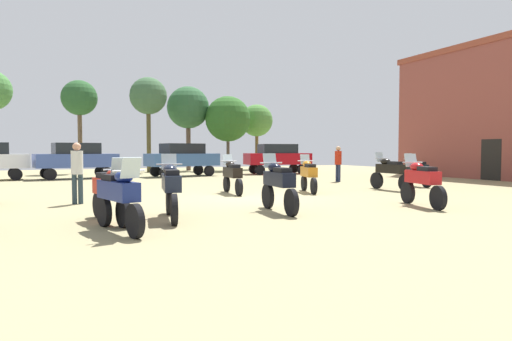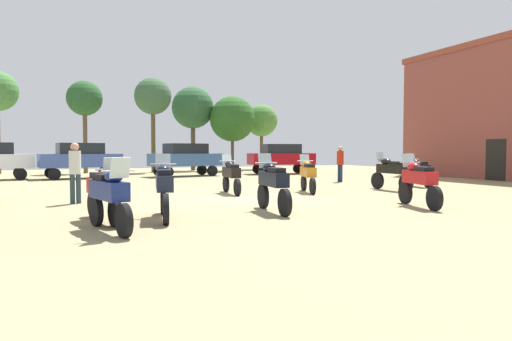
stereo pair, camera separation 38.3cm
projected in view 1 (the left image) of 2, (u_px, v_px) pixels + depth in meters
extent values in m
cube|color=#978C61|center=(249.00, 197.00, 15.08)|extent=(44.00, 52.00, 0.02)
cube|color=black|center=(491.00, 160.00, 23.43)|extent=(0.08, 1.20, 2.20)
cylinder|color=black|center=(407.00, 178.00, 20.32)|extent=(0.26, 0.63, 0.62)
cylinder|color=black|center=(427.00, 181.00, 18.76)|extent=(0.26, 0.63, 0.62)
cube|color=black|center=(417.00, 168.00, 19.52)|extent=(0.65, 1.40, 0.36)
ellipsoid|color=black|center=(413.00, 162.00, 19.81)|extent=(0.42, 0.54, 0.24)
cube|color=black|center=(420.00, 163.00, 19.28)|extent=(0.42, 0.61, 0.12)
cube|color=silver|center=(409.00, 158.00, 20.13)|extent=(0.38, 0.23, 0.39)
cylinder|color=#B7B7BC|center=(410.00, 159.00, 20.03)|extent=(0.61, 0.17, 0.04)
cylinder|color=black|center=(268.00, 196.00, 12.16)|extent=(0.18, 0.68, 0.68)
cylinder|color=black|center=(291.00, 203.00, 10.65)|extent=(0.18, 0.68, 0.68)
cube|color=black|center=(279.00, 179.00, 11.38)|extent=(0.48, 1.38, 0.36)
ellipsoid|color=black|center=(274.00, 168.00, 11.66)|extent=(0.36, 0.51, 0.24)
cube|color=black|center=(282.00, 170.00, 11.15)|extent=(0.35, 0.58, 0.12)
cube|color=silver|center=(270.00, 161.00, 11.97)|extent=(0.37, 0.18, 0.39)
cylinder|color=#B7B7BC|center=(271.00, 163.00, 11.88)|extent=(0.62, 0.09, 0.04)
cylinder|color=black|center=(377.00, 180.00, 18.42)|extent=(0.14, 0.68, 0.68)
cylinder|color=black|center=(406.00, 183.00, 16.96)|extent=(0.14, 0.68, 0.68)
cube|color=black|center=(391.00, 169.00, 17.66)|extent=(0.40, 1.39, 0.36)
ellipsoid|color=black|center=(385.00, 162.00, 17.93)|extent=(0.33, 0.49, 0.24)
cube|color=black|center=(395.00, 163.00, 17.44)|extent=(0.32, 0.57, 0.12)
cube|color=silver|center=(380.00, 157.00, 18.23)|extent=(0.36, 0.16, 0.39)
cylinder|color=#B7B7BC|center=(381.00, 158.00, 18.14)|extent=(0.62, 0.05, 0.04)
cylinder|color=black|center=(304.00, 183.00, 17.48)|extent=(0.29, 0.61, 0.60)
cylinder|color=black|center=(314.00, 186.00, 15.99)|extent=(0.29, 0.61, 0.60)
cube|color=#C27419|center=(309.00, 172.00, 16.71)|extent=(0.71, 1.32, 0.36)
ellipsoid|color=#C27419|center=(307.00, 164.00, 16.98)|extent=(0.45, 0.55, 0.24)
cube|color=black|center=(310.00, 166.00, 16.48)|extent=(0.45, 0.62, 0.12)
cube|color=silver|center=(305.00, 159.00, 17.29)|extent=(0.39, 0.25, 0.39)
cylinder|color=#B7B7BC|center=(306.00, 161.00, 17.20)|extent=(0.60, 0.21, 0.04)
cylinder|color=black|center=(135.00, 221.00, 8.00)|extent=(0.27, 0.65, 0.64)
cylinder|color=black|center=(104.00, 211.00, 9.26)|extent=(0.27, 0.65, 0.64)
cube|color=navy|center=(118.00, 190.00, 8.61)|extent=(0.68, 1.41, 0.36)
ellipsoid|color=navy|center=(124.00, 177.00, 8.36)|extent=(0.43, 0.54, 0.24)
cube|color=black|center=(113.00, 177.00, 8.79)|extent=(0.43, 0.62, 0.12)
cube|color=silver|center=(131.00, 168.00, 8.08)|extent=(0.39, 0.24, 0.39)
cylinder|color=#B7B7BC|center=(129.00, 171.00, 8.16)|extent=(0.61, 0.19, 0.04)
cylinder|color=black|center=(123.00, 213.00, 9.13)|extent=(0.25, 0.62, 0.61)
cylinder|color=black|center=(99.00, 205.00, 10.42)|extent=(0.25, 0.62, 0.61)
cube|color=#B51F11|center=(110.00, 187.00, 9.75)|extent=(0.65, 1.42, 0.36)
ellipsoid|color=#B51F11|center=(114.00, 175.00, 9.49)|extent=(0.42, 0.54, 0.24)
cube|color=black|center=(106.00, 175.00, 9.93)|extent=(0.41, 0.61, 0.12)
cube|color=silver|center=(120.00, 167.00, 9.21)|extent=(0.38, 0.23, 0.39)
cylinder|color=#B7B7BC|center=(118.00, 169.00, 9.29)|extent=(0.61, 0.17, 0.04)
cylinder|color=black|center=(408.00, 192.00, 13.29)|extent=(0.28, 0.67, 0.66)
cylinder|color=black|center=(438.00, 198.00, 11.74)|extent=(0.28, 0.67, 0.66)
cube|color=#B3171B|center=(422.00, 177.00, 12.49)|extent=(0.67, 1.38, 0.36)
ellipsoid|color=#B3171B|center=(417.00, 167.00, 12.77)|extent=(0.43, 0.54, 0.24)
cube|color=black|center=(427.00, 169.00, 12.25)|extent=(0.43, 0.62, 0.12)
cube|color=silver|center=(411.00, 160.00, 13.09)|extent=(0.39, 0.23, 0.39)
cylinder|color=#B7B7BC|center=(413.00, 162.00, 13.00)|extent=(0.61, 0.18, 0.04)
cylinder|color=black|center=(169.00, 201.00, 10.99)|extent=(0.23, 0.69, 0.68)
cylinder|color=black|center=(174.00, 209.00, 9.41)|extent=(0.23, 0.69, 0.68)
cube|color=#1A2132|center=(171.00, 182.00, 10.18)|extent=(0.58, 1.43, 0.36)
ellipsoid|color=#1A2132|center=(170.00, 170.00, 10.47)|extent=(0.39, 0.53, 0.24)
cube|color=black|center=(172.00, 172.00, 9.93)|extent=(0.39, 0.60, 0.12)
cube|color=silver|center=(169.00, 162.00, 10.79)|extent=(0.38, 0.21, 0.39)
cylinder|color=#B7B7BC|center=(169.00, 164.00, 10.70)|extent=(0.62, 0.14, 0.04)
cylinder|color=black|center=(227.00, 184.00, 16.96)|extent=(0.17, 0.61, 0.61)
cylinder|color=black|center=(239.00, 187.00, 15.46)|extent=(0.17, 0.61, 0.61)
cube|color=black|center=(232.00, 172.00, 16.19)|extent=(0.47, 1.37, 0.36)
ellipsoid|color=black|center=(230.00, 164.00, 16.46)|extent=(0.36, 0.50, 0.24)
cube|color=black|center=(234.00, 166.00, 15.96)|extent=(0.34, 0.58, 0.12)
cube|color=silver|center=(228.00, 159.00, 16.77)|extent=(0.37, 0.18, 0.39)
cylinder|color=#B7B7BC|center=(228.00, 161.00, 16.68)|extent=(0.62, 0.09, 0.04)
cylinder|color=black|center=(50.00, 174.00, 23.41)|extent=(0.67, 0.32, 0.64)
cylinder|color=black|center=(46.00, 173.00, 24.61)|extent=(0.67, 0.32, 0.64)
cylinder|color=black|center=(107.00, 173.00, 25.00)|extent=(0.67, 0.32, 0.64)
cylinder|color=black|center=(100.00, 172.00, 26.21)|extent=(0.67, 0.32, 0.64)
cube|color=#374E95|center=(76.00, 161.00, 24.78)|extent=(4.53, 2.44, 0.75)
cube|color=black|center=(76.00, 148.00, 24.74)|extent=(2.58, 1.93, 0.61)
cylinder|color=black|center=(16.00, 174.00, 23.32)|extent=(0.66, 0.30, 0.64)
cylinder|color=black|center=(14.00, 173.00, 24.55)|extent=(0.66, 0.30, 0.64)
cylinder|color=black|center=(260.00, 170.00, 28.69)|extent=(0.66, 0.30, 0.64)
cylinder|color=black|center=(254.00, 169.00, 30.07)|extent=(0.66, 0.30, 0.64)
cylinder|color=black|center=(302.00, 169.00, 29.55)|extent=(0.66, 0.30, 0.64)
cylinder|color=black|center=(294.00, 168.00, 30.92)|extent=(0.66, 0.30, 0.64)
cube|color=maroon|center=(277.00, 159.00, 29.78)|extent=(4.49, 2.32, 0.75)
cube|color=black|center=(277.00, 149.00, 29.75)|extent=(2.54, 1.87, 0.61)
cylinder|color=black|center=(165.00, 172.00, 25.69)|extent=(0.67, 0.34, 0.64)
cylinder|color=black|center=(155.00, 171.00, 26.86)|extent=(0.67, 0.34, 0.64)
cylinder|color=black|center=(209.00, 171.00, 27.37)|extent=(0.67, 0.34, 0.64)
cylinder|color=black|center=(198.00, 170.00, 28.54)|extent=(0.67, 0.34, 0.64)
cube|color=#33578F|center=(182.00, 160.00, 27.08)|extent=(4.56, 2.58, 0.75)
cube|color=black|center=(182.00, 149.00, 27.05)|extent=(2.62, 2.00, 0.61)
cylinder|color=#273741|center=(74.00, 189.00, 13.10)|extent=(0.14, 0.14, 0.88)
cylinder|color=#273741|center=(81.00, 189.00, 13.15)|extent=(0.14, 0.14, 0.88)
cylinder|color=silver|center=(77.00, 162.00, 13.09)|extent=(0.38, 0.38, 0.70)
sphere|color=tan|center=(77.00, 147.00, 13.06)|extent=(0.24, 0.24, 0.24)
cylinder|color=#212B46|center=(339.00, 173.00, 22.25)|extent=(0.14, 0.14, 0.87)
cylinder|color=#212B46|center=(337.00, 173.00, 22.40)|extent=(0.14, 0.14, 0.87)
cylinder|color=#B42311|center=(338.00, 158.00, 22.29)|extent=(0.36, 0.36, 0.69)
sphere|color=tan|center=(338.00, 149.00, 22.27)|extent=(0.24, 0.24, 0.24)
cylinder|color=#4C4236|center=(228.00, 150.00, 34.53)|extent=(0.24, 0.24, 3.23)
sphere|color=#2A5D21|center=(228.00, 119.00, 34.42)|extent=(3.52, 3.52, 3.52)
cylinder|color=brown|center=(149.00, 138.00, 31.77)|extent=(0.30, 0.30, 4.88)
sphere|color=#3A5F3A|center=(148.00, 96.00, 31.63)|extent=(2.64, 2.64, 2.64)
cylinder|color=brown|center=(80.00, 140.00, 30.33)|extent=(0.29, 0.29, 4.63)
sphere|color=#275428|center=(79.00, 98.00, 30.20)|extent=(2.39, 2.39, 2.39)
cylinder|color=brown|center=(188.00, 144.00, 34.68)|extent=(0.35, 0.35, 4.19)
sphere|color=#2D5A32|center=(188.00, 107.00, 34.55)|extent=(3.27, 3.27, 3.27)
cylinder|color=brown|center=(257.00, 148.00, 37.21)|extent=(0.27, 0.27, 3.48)
sphere|color=#477F35|center=(257.00, 120.00, 37.10)|extent=(2.67, 2.67, 2.67)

